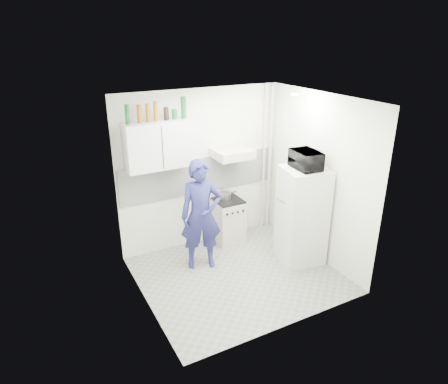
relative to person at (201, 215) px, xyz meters
name	(u,v)px	position (x,y,z in m)	size (l,w,h in m)	color
floor	(238,275)	(0.35, -0.51, -0.85)	(2.80, 2.80, 0.00)	slate
ceiling	(240,100)	(0.35, -0.51, 1.75)	(2.80, 2.80, 0.00)	white
wall_back	(201,169)	(0.35, 0.74, 0.45)	(2.80, 2.80, 0.00)	beige
wall_left	(140,216)	(-1.05, -0.51, 0.45)	(2.60, 2.60, 0.00)	beige
wall_right	(318,178)	(1.75, -0.51, 0.45)	(2.60, 2.60, 0.00)	beige
person	(201,215)	(0.00, 0.00, 0.00)	(0.62, 0.41, 1.71)	navy
stove	(228,221)	(0.73, 0.49, -0.48)	(0.46, 0.46, 0.74)	#B9B4A2
fridge	(302,215)	(1.45, -0.56, -0.09)	(0.63, 0.63, 1.52)	silver
stove_top	(228,200)	(0.73, 0.49, -0.10)	(0.45, 0.45, 0.03)	black
saucepan	(225,195)	(0.71, 0.56, -0.03)	(0.19, 0.19, 0.11)	silver
microwave	(306,160)	(1.45, -0.56, 0.80)	(0.33, 0.49, 0.27)	black
bottle_a	(127,114)	(-0.82, 0.57, 1.48)	(0.06, 0.06, 0.27)	#144C1E
bottle_b	(139,114)	(-0.65, 0.57, 1.47)	(0.07, 0.07, 0.26)	brown
bottle_c	(148,113)	(-0.53, 0.57, 1.47)	(0.06, 0.06, 0.26)	brown
bottle_d	(156,111)	(-0.41, 0.57, 1.49)	(0.06, 0.06, 0.28)	brown
canister_a	(166,114)	(-0.26, 0.57, 1.44)	(0.07, 0.07, 0.19)	black
canister_b	(175,114)	(-0.13, 0.57, 1.42)	(0.08, 0.08, 0.15)	#144C1E
bottle_e	(184,107)	(0.02, 0.57, 1.51)	(0.08, 0.08, 0.32)	#144C1E
upper_cabinet	(158,145)	(-0.40, 0.57, 1.00)	(1.00, 0.35, 0.70)	silver
range_hood	(232,153)	(0.80, 0.49, 0.72)	(0.60, 0.50, 0.14)	#B9B4A2
backsplash	(201,175)	(0.35, 0.73, 0.35)	(2.74, 0.03, 0.60)	white
pipe_a	(270,159)	(1.65, 0.66, 0.45)	(0.05, 0.05, 2.60)	#B9B4A2
pipe_b	(264,160)	(1.53, 0.66, 0.45)	(0.04, 0.04, 2.60)	#B9B4A2
ceiling_spot_fixture	(294,94)	(1.35, -0.31, 1.72)	(0.10, 0.10, 0.02)	white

